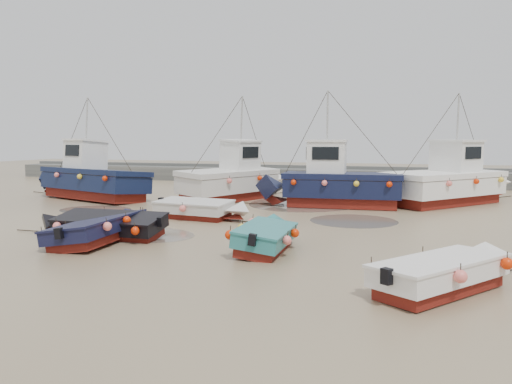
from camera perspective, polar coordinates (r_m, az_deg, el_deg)
ground at (r=20.42m, az=-2.64°, el=-4.29°), size 120.00×120.00×0.00m
seawall at (r=41.49m, az=8.30°, el=1.77°), size 60.00×4.92×1.50m
puddle_a at (r=19.84m, az=-13.28°, el=-4.74°), size 4.53×4.53×0.01m
puddle_b at (r=22.92m, az=11.10°, el=-3.25°), size 3.93×3.93×0.01m
puddle_c at (r=27.38m, az=-17.86°, el=-1.93°), size 3.86×3.86×0.01m
puddle_d at (r=28.60m, az=5.47°, el=-1.34°), size 6.21×6.21×0.01m
dinghy_1 at (r=18.91m, az=-16.92°, el=-3.72°), size 2.46×6.55×1.43m
dinghy_2 at (r=16.66m, az=1.22°, el=-4.67°), size 2.05×5.47×1.43m
dinghy_3 at (r=13.06m, az=21.26°, el=-8.14°), size 4.15×5.28×1.43m
dinghy_4 at (r=19.66m, az=-17.14°, el=-3.36°), size 6.54×2.19×1.43m
dinghy_5 at (r=23.11m, az=-6.30°, el=-1.74°), size 5.86×2.31×1.43m
cabin_boat_0 at (r=32.36m, az=-18.75°, el=1.56°), size 10.62×5.35×6.22m
cabin_boat_1 at (r=30.34m, az=-2.35°, el=1.65°), size 5.15×9.61×6.22m
cabin_boat_2 at (r=27.35m, az=8.55°, el=1.16°), size 9.40×3.06×6.22m
cabin_boat_3 at (r=30.49m, az=21.33°, el=1.22°), size 7.90×9.17×6.22m
person at (r=28.45m, az=-4.69°, el=-1.38°), size 0.69×0.47×1.84m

